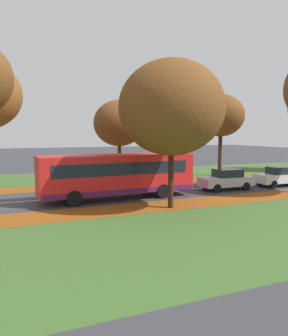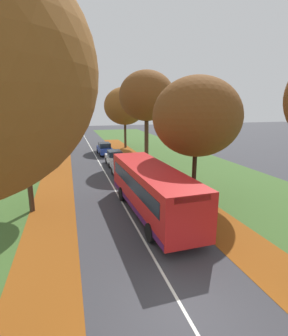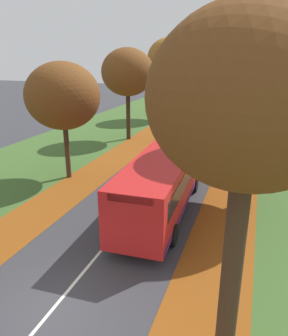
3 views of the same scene
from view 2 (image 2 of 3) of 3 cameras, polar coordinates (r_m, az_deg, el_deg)
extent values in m
plane|color=#38383D|center=(9.88, 9.16, -28.97)|extent=(160.00, 160.00, 0.00)
cube|color=#3D6028|center=(27.95, -27.77, -1.75)|extent=(12.00, 90.00, 0.01)
cube|color=#8C4714|center=(21.59, -18.80, -5.06)|extent=(2.80, 60.00, 0.00)
cube|color=#3D6028|center=(30.05, 8.91, 0.67)|extent=(12.00, 90.00, 0.01)
cube|color=#8C4714|center=(22.96, 4.77, -3.25)|extent=(2.80, 60.00, 0.00)
cube|color=silver|center=(27.53, -8.74, -0.52)|extent=(0.12, 80.00, 0.01)
cylinder|color=#422D1E|center=(17.97, -23.62, -3.29)|extent=(0.32, 0.32, 3.57)
ellipsoid|color=brown|center=(17.35, -24.72, 7.86)|extent=(4.58, 4.58, 4.12)
cylinder|color=#382619|center=(28.56, -21.31, 3.73)|extent=(0.40, 0.40, 4.41)
ellipsoid|color=brown|center=(28.22, -22.02, 11.73)|extent=(4.75, 4.75, 4.28)
cylinder|color=#422D1E|center=(40.53, -19.02, 7.16)|extent=(0.47, 0.47, 5.21)
ellipsoid|color=#935B23|center=(40.33, -19.54, 13.74)|extent=(5.49, 5.49, 4.94)
cylinder|color=black|center=(19.31, 10.85, -1.26)|extent=(0.32, 0.32, 3.56)
ellipsoid|color=brown|center=(18.70, 11.41, 10.90)|extent=(6.12, 6.12, 5.51)
cylinder|color=#422D1E|center=(30.71, 0.55, 6.12)|extent=(0.48, 0.48, 5.29)
ellipsoid|color=brown|center=(30.46, 0.57, 15.44)|extent=(6.21, 6.21, 5.59)
cylinder|color=#422D1E|center=(41.77, -4.10, 7.23)|extent=(0.36, 0.36, 4.05)
ellipsoid|color=brown|center=(41.51, -4.21, 13.30)|extent=(6.37, 6.37, 5.73)
cube|color=red|center=(16.08, 1.61, -4.23)|extent=(2.87, 10.48, 2.50)
cube|color=#19232D|center=(11.56, 10.38, -9.95)|extent=(2.30, 0.18, 1.30)
cube|color=#19232D|center=(15.96, 1.62, -2.87)|extent=(2.86, 9.24, 0.80)
cube|color=#4C1951|center=(16.44, 1.59, -7.78)|extent=(2.88, 10.27, 0.32)
cube|color=yellow|center=(11.28, 10.59, -6.64)|extent=(1.75, 0.14, 0.28)
cylinder|color=black|center=(14.28, 10.67, -12.28)|extent=(0.33, 0.97, 0.96)
cylinder|color=black|center=(13.38, 1.44, -13.88)|extent=(0.33, 0.97, 0.96)
cylinder|color=black|center=(19.41, 2.04, -4.95)|extent=(0.33, 0.97, 0.96)
cylinder|color=black|center=(18.76, -4.82, -5.65)|extent=(0.33, 0.97, 0.96)
cube|color=#B7BABF|center=(24.61, -4.65, -0.50)|extent=(1.84, 4.25, 0.70)
cube|color=#19232D|center=(24.61, -4.73, 1.05)|extent=(1.51, 2.06, 0.60)
cylinder|color=black|center=(23.61, -2.22, -1.96)|extent=(0.24, 0.65, 0.64)
cylinder|color=black|center=(23.35, -5.98, -2.20)|extent=(0.24, 0.65, 0.64)
cylinder|color=black|center=(26.08, -3.42, -0.46)|extent=(0.24, 0.65, 0.64)
cylinder|color=black|center=(25.84, -6.83, -0.67)|extent=(0.24, 0.65, 0.64)
cube|color=silver|center=(29.67, -6.35, 1.90)|extent=(1.71, 4.20, 0.70)
cube|color=#19232D|center=(29.69, -6.43, 3.19)|extent=(1.45, 2.02, 0.60)
cylinder|color=black|center=(28.63, -4.34, 0.80)|extent=(0.22, 0.64, 0.64)
cylinder|color=black|center=(28.37, -7.43, 0.60)|extent=(0.22, 0.64, 0.64)
cylinder|color=black|center=(31.13, -5.32, 1.82)|extent=(0.22, 0.64, 0.64)
cylinder|color=black|center=(30.88, -8.17, 1.65)|extent=(0.22, 0.64, 0.64)
cube|color=#233D9E|center=(36.10, -8.55, 3.93)|extent=(1.78, 4.23, 0.70)
cube|color=#19232D|center=(36.15, -8.62, 4.99)|extent=(1.48, 2.04, 0.60)
cylinder|color=black|center=(35.02, -6.93, 3.11)|extent=(0.23, 0.64, 0.64)
cylinder|color=black|center=(34.79, -9.47, 2.95)|extent=(0.23, 0.64, 0.64)
cylinder|color=black|center=(37.55, -7.66, 3.79)|extent=(0.23, 0.64, 0.64)
cylinder|color=black|center=(37.33, -10.03, 3.65)|extent=(0.23, 0.64, 0.64)
camera|label=1|loc=(26.81, 56.61, 2.69)|focal=35.00mm
camera|label=3|loc=(8.87, 78.67, 9.36)|focal=35.00mm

